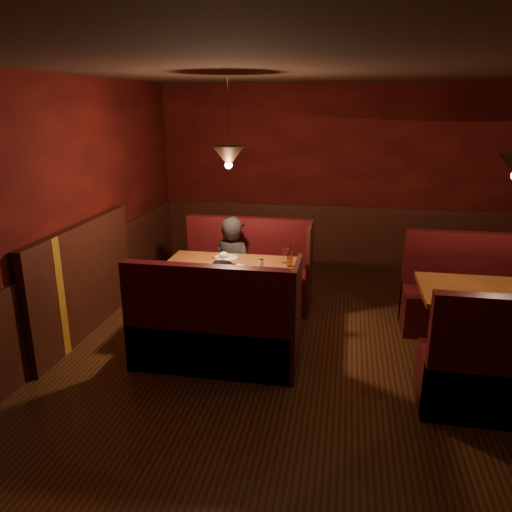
% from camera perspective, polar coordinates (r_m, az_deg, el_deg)
% --- Properties ---
extents(room, '(6.02, 7.02, 2.92)m').
position_cam_1_polar(room, '(4.87, 6.44, -1.55)').
color(room, '#39220E').
rests_on(room, ground).
extents(main_table, '(1.54, 0.93, 1.08)m').
position_cam_1_polar(main_table, '(5.76, -2.77, -2.84)').
color(main_table, brown).
rests_on(main_table, ground).
extents(main_bench_far, '(1.69, 0.60, 1.15)m').
position_cam_1_polar(main_bench_far, '(6.65, -0.90, -2.50)').
color(main_bench_far, '#400D13').
rests_on(main_bench_far, ground).
extents(main_bench_near, '(1.69, 0.60, 1.15)m').
position_cam_1_polar(main_bench_near, '(5.09, -4.79, -9.00)').
color(main_bench_near, '#400D13').
rests_on(main_bench_near, ground).
extents(second_table, '(1.47, 0.94, 0.83)m').
position_cam_1_polar(second_table, '(5.53, 25.63, -5.71)').
color(second_table, brown).
rests_on(second_table, ground).
extents(second_bench_far, '(1.63, 0.61, 1.16)m').
position_cam_1_polar(second_bench_far, '(6.42, 23.72, -4.76)').
color(second_bench_far, '#400D13').
rests_on(second_bench_far, ground).
extents(diner_a, '(0.68, 0.57, 1.59)m').
position_cam_1_polar(diner_a, '(6.37, -2.61, 0.64)').
color(diner_a, black).
rests_on(diner_a, ground).
extents(diner_b, '(0.76, 0.62, 1.43)m').
position_cam_1_polar(diner_b, '(5.11, -3.49, -4.55)').
color(diner_b, black).
rests_on(diner_b, ground).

